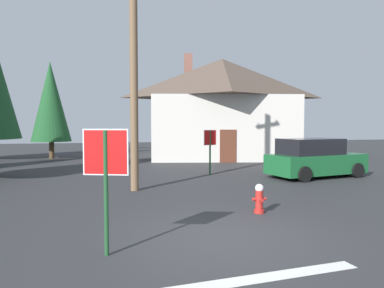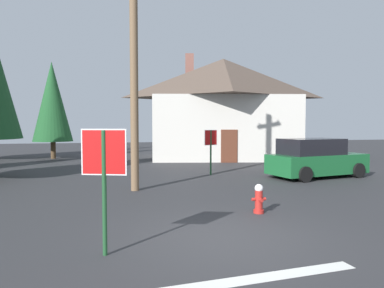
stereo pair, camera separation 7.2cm
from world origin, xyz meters
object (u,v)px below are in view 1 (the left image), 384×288
pine_tree_mid_left (51,102)px  house (222,107)px  stop_sign_near (106,165)px  stop_sign_far (210,143)px  parked_car (315,159)px  utility_pole (134,49)px  fire_hydrant (259,199)px

pine_tree_mid_left → house: bearing=-9.2°
stop_sign_near → stop_sign_far: bearing=63.6°
stop_sign_near → house: bearing=65.8°
stop_sign_far → pine_tree_mid_left: size_ratio=0.32×
pine_tree_mid_left → stop_sign_near: bearing=-79.6°
house → pine_tree_mid_left: (-11.44, 1.85, 0.29)m
stop_sign_far → parked_car: bearing=-22.7°
parked_car → stop_sign_near: bearing=-139.5°
utility_pole → stop_sign_near: bearing=-98.9°
stop_sign_far → pine_tree_mid_left: pine_tree_mid_left is taller
utility_pole → fire_hydrant: bearing=-54.0°
pine_tree_mid_left → fire_hydrant: bearing=-66.6°
utility_pole → stop_sign_far: bearing=40.8°
fire_hydrant → pine_tree_mid_left: size_ratio=0.12×
parked_car → stop_sign_far: bearing=157.3°
fire_hydrant → stop_sign_far: 7.29m
stop_sign_far → fire_hydrant: bearing=-96.1°
fire_hydrant → utility_pole: (-2.91, 4.00, 4.52)m
parked_car → fire_hydrant: bearing=-132.9°
house → utility_pole: bearing=-121.4°
utility_pole → pine_tree_mid_left: bearing=109.0°
stop_sign_near → fire_hydrant: bearing=29.6°
stop_sign_far → house: house is taller
parked_car → pine_tree_mid_left: bearing=136.6°
stop_sign_near → parked_car: (8.90, 7.60, -0.80)m
utility_pole → house: 13.33m
stop_sign_near → parked_car: size_ratio=0.49×
stop_sign_near → pine_tree_mid_left: (-3.55, 19.38, 2.24)m
stop_sign_near → stop_sign_far: size_ratio=1.08×
stop_sign_far → house: 9.02m
stop_sign_far → parked_car: (4.25, -1.78, -0.66)m
house → pine_tree_mid_left: size_ratio=1.73×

